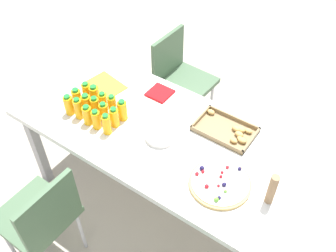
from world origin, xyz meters
TOP-DOWN VIEW (x-y plane):
  - ground_plane at (0.00, 0.00)m, footprint 12.00×12.00m
  - party_table at (0.00, 0.00)m, footprint 2.04×0.84m
  - chair_near_left at (-0.40, -0.75)m, footprint 0.40×0.40m
  - chair_far_left at (-0.48, 0.79)m, footprint 0.42×0.42m
  - juice_bottle_0 at (-0.66, -0.20)m, footprint 0.06×0.06m
  - juice_bottle_1 at (-0.58, -0.19)m, footprint 0.05×0.05m
  - juice_bottle_2 at (-0.50, -0.20)m, footprint 0.06×0.06m
  - juice_bottle_3 at (-0.43, -0.19)m, footprint 0.05×0.05m
  - juice_bottle_4 at (-0.35, -0.19)m, footprint 0.05×0.05m
  - juice_bottle_5 at (-0.66, -0.12)m, footprint 0.06×0.06m
  - juice_bottle_6 at (-0.58, -0.12)m, footprint 0.06×0.06m
  - juice_bottle_7 at (-0.51, -0.11)m, footprint 0.05×0.05m
  - juice_bottle_8 at (-0.44, -0.12)m, footprint 0.05×0.05m
  - juice_bottle_9 at (-0.36, -0.12)m, footprint 0.06×0.06m
  - juice_bottle_10 at (-0.65, -0.04)m, footprint 0.06×0.06m
  - juice_bottle_11 at (-0.58, -0.04)m, footprint 0.06×0.06m
  - juice_bottle_12 at (-0.51, -0.05)m, footprint 0.05×0.05m
  - juice_bottle_13 at (-0.43, -0.05)m, footprint 0.05×0.05m
  - juice_bottle_14 at (-0.35, -0.04)m, footprint 0.06×0.06m
  - fruit_pizza at (0.39, -0.14)m, footprint 0.33×0.33m
  - snack_tray at (0.24, 0.23)m, footprint 0.36×0.23m
  - plate_stack at (-0.07, -0.05)m, footprint 0.18×0.18m
  - napkin_stack at (-0.30, 0.28)m, footprint 0.15×0.15m
  - cardboard_tube at (0.65, -0.09)m, footprint 0.04×0.04m
  - paper_folder at (-0.66, 0.13)m, footprint 0.29×0.24m

SIDE VIEW (x-z plane):
  - ground_plane at x=0.00m, z-range 0.00..0.00m
  - chair_near_left at x=-0.40m, z-range 0.09..0.92m
  - chair_far_left at x=-0.48m, z-range 0.09..0.92m
  - party_table at x=0.00m, z-range 0.30..1.05m
  - paper_folder at x=-0.66m, z-range 0.75..0.75m
  - napkin_stack at x=-0.30m, z-range 0.75..0.76m
  - fruit_pizza at x=0.39m, z-range 0.74..0.78m
  - snack_tray at x=0.24m, z-range 0.74..0.78m
  - plate_stack at x=-0.07m, z-range 0.75..0.78m
  - juice_bottle_6 at x=-0.58m, z-range 0.74..0.88m
  - juice_bottle_12 at x=-0.51m, z-range 0.74..0.88m
  - juice_bottle_3 at x=-0.43m, z-range 0.74..0.88m
  - juice_bottle_8 at x=-0.44m, z-range 0.74..0.88m
  - juice_bottle_9 at x=-0.36m, z-range 0.74..0.88m
  - juice_bottle_2 at x=-0.50m, z-range 0.74..0.88m
  - juice_bottle_5 at x=-0.66m, z-range 0.74..0.88m
  - juice_bottle_0 at x=-0.66m, z-range 0.74..0.88m
  - juice_bottle_10 at x=-0.65m, z-range 0.74..0.89m
  - juice_bottle_7 at x=-0.51m, z-range 0.74..0.89m
  - juice_bottle_14 at x=-0.35m, z-range 0.74..0.89m
  - juice_bottle_4 at x=-0.35m, z-range 0.74..0.89m
  - juice_bottle_11 at x=-0.58m, z-range 0.74..0.89m
  - juice_bottle_13 at x=-0.43m, z-range 0.74..0.89m
  - juice_bottle_1 at x=-0.58m, z-range 0.74..0.89m
  - cardboard_tube at x=0.65m, z-range 0.75..0.95m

